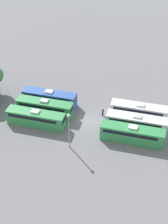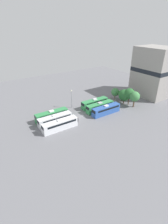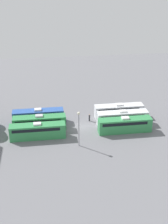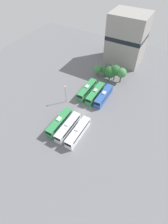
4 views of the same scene
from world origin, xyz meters
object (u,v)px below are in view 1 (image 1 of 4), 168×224
bus_5 (49,98)px  bus_0 (132,134)px  bus_1 (136,123)px  bus_4 (45,107)px  bus_2 (139,111)px  bus_3 (36,118)px  light_pole (69,125)px  worker_person (103,112)px

bus_5 → bus_0: bearing=-110.9°
bus_1 → bus_4: size_ratio=1.00×
bus_1 → bus_4: bearing=89.4°
bus_2 → bus_4: same height
bus_2 → bus_3: same height
bus_2 → bus_3: size_ratio=1.00×
bus_0 → light_pole: light_pole is taller
bus_2 → bus_4: 19.20m
bus_1 → worker_person: bus_1 is taller
bus_1 → bus_4: 18.75m
bus_5 → bus_4: bearing=-176.1°
bus_0 → bus_2: same height
bus_2 → light_pole: 16.54m
worker_person → bus_2: bearing=-81.8°
bus_0 → bus_2: size_ratio=1.00×
bus_0 → bus_2: bearing=-3.9°
bus_5 → worker_person: (-0.87, -11.83, -0.90)m
bus_4 → bus_1: bearing=-90.6°
bus_0 → bus_3: size_ratio=1.00×
bus_5 → worker_person: size_ratio=6.61×
bus_3 → bus_5: same height
bus_1 → bus_2: size_ratio=1.00×
bus_3 → bus_4: (3.82, -0.43, 0.00)m
bus_1 → bus_3: same height
bus_1 → bus_2: same height
bus_2 → light_pole: light_pole is taller
bus_4 → light_pole: bearing=-136.6°
bus_2 → bus_4: (-3.59, 18.86, 0.00)m
bus_1 → bus_0: bearing=173.9°
bus_1 → bus_2: (3.80, -0.12, 0.00)m
worker_person → light_pole: 12.18m
bus_3 → bus_0: bearing=-89.6°
worker_person → light_pole: bearing=160.3°
bus_4 → worker_person: bus_4 is taller
bus_0 → worker_person: 9.25m
bus_1 → light_pole: (-7.99, 10.99, 3.40)m
bus_0 → light_pole: (-4.49, 10.61, 3.40)m
bus_3 → worker_person: bus_3 is taller
bus_3 → worker_person: (6.36, -12.03, -0.90)m
bus_0 → light_pole: bearing=113.0°
bus_1 → bus_5: 19.32m
light_pole → bus_5: bearing=34.6°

